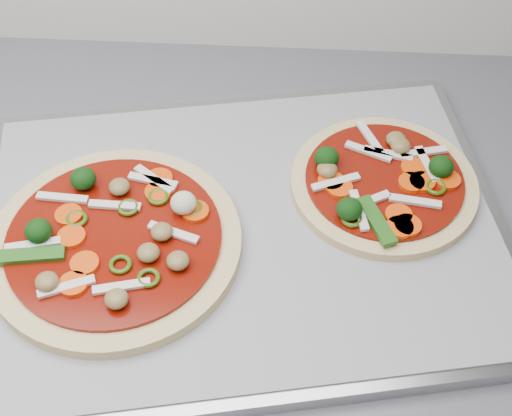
{
  "coord_description": "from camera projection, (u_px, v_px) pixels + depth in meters",
  "views": [
    {
      "loc": [
        -0.57,
        0.89,
        1.43
      ],
      "look_at": [
        -0.59,
        1.32,
        0.93
      ],
      "focal_mm": 50.0,
      "sensor_mm": 36.0,
      "label": 1
    }
  ],
  "objects": [
    {
      "name": "baking_tray",
      "position": [
        243.0,
        231.0,
        0.67
      ],
      "size": [
        0.55,
        0.45,
        0.02
      ],
      "primitive_type": "cube",
      "rotation": [
        0.0,
        0.0,
        0.2
      ],
      "color": "#9B9BA0",
      "rests_on": "countertop"
    },
    {
      "name": "parchment",
      "position": [
        243.0,
        225.0,
        0.66
      ],
      "size": [
        0.52,
        0.42,
        0.0
      ],
      "primitive_type": "cube",
      "rotation": [
        0.0,
        0.0,
        0.19
      ],
      "color": "gray",
      "rests_on": "baking_tray"
    },
    {
      "name": "pizza_left",
      "position": [
        115.0,
        240.0,
        0.64
      ],
      "size": [
        0.25,
        0.25,
        0.04
      ],
      "rotation": [
        0.0,
        0.0,
        0.13
      ],
      "color": "tan",
      "rests_on": "parchment"
    },
    {
      "name": "pizza_right",
      "position": [
        383.0,
        182.0,
        0.68
      ],
      "size": [
        0.24,
        0.24,
        0.03
      ],
      "rotation": [
        0.0,
        0.0,
        0.44
      ],
      "color": "tan",
      "rests_on": "parchment"
    }
  ]
}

